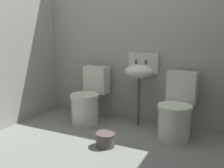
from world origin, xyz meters
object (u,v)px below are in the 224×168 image
(toilet_right, at_px, (177,111))
(bucket, at_px, (105,139))
(toilet_left, at_px, (88,100))
(sink, at_px, (140,71))

(toilet_right, height_order, bucket, toilet_right)
(toilet_left, bearing_deg, bucket, 138.02)
(toilet_left, xyz_separation_m, toilet_right, (1.24, -0.00, 0.00))
(toilet_right, height_order, sink, sink)
(toilet_right, distance_m, sink, 0.72)
(toilet_right, bearing_deg, bucket, 47.54)
(toilet_left, height_order, toilet_right, same)
(sink, distance_m, bucket, 1.06)
(sink, bearing_deg, toilet_right, -19.06)
(toilet_left, distance_m, toilet_right, 1.24)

